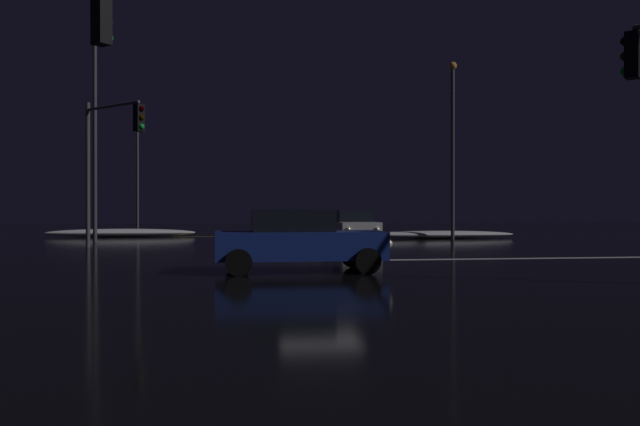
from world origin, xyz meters
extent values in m
cube|color=black|center=(0.00, 0.00, -0.05)|extent=(120.00, 120.00, 0.10)
cube|color=white|center=(0.00, 8.13, 0.00)|extent=(0.35, 13.92, 0.01)
cube|color=yellow|center=(0.00, 19.73, 0.00)|extent=(22.00, 0.15, 0.01)
cube|color=white|center=(8.23, 0.00, 0.00)|extent=(13.92, 0.40, 0.01)
ellipsoid|color=white|center=(-8.93, 20.00, 0.24)|extent=(8.66, 1.50, 0.48)
ellipsoid|color=white|center=(8.93, 15.16, 0.21)|extent=(8.79, 1.50, 0.42)
cube|color=silver|center=(3.14, 10.45, 0.67)|extent=(1.80, 4.20, 0.70)
cube|color=black|center=(3.14, 10.65, 1.29)|extent=(1.60, 2.00, 0.55)
cylinder|color=black|center=(4.04, 8.90, 0.32)|extent=(0.22, 0.64, 0.64)
cylinder|color=black|center=(2.24, 8.90, 0.32)|extent=(0.22, 0.64, 0.64)
cylinder|color=black|center=(4.04, 12.00, 0.32)|extent=(0.22, 0.64, 0.64)
cylinder|color=black|center=(2.24, 12.00, 0.32)|extent=(0.22, 0.64, 0.64)
sphere|color=#F9EFC6|center=(3.79, 8.33, 0.72)|extent=(0.22, 0.22, 0.22)
sphere|color=#F9EFC6|center=(2.49, 8.33, 0.72)|extent=(0.22, 0.22, 0.22)
cube|color=black|center=(3.71, 16.99, 0.67)|extent=(1.80, 4.20, 0.70)
cube|color=black|center=(3.71, 17.19, 1.29)|extent=(1.60, 2.00, 0.55)
cylinder|color=black|center=(4.61, 15.44, 0.32)|extent=(0.22, 0.64, 0.64)
cylinder|color=black|center=(2.81, 15.44, 0.32)|extent=(0.22, 0.64, 0.64)
cylinder|color=black|center=(4.61, 18.54, 0.32)|extent=(0.22, 0.64, 0.64)
cylinder|color=black|center=(2.81, 18.54, 0.32)|extent=(0.22, 0.64, 0.64)
sphere|color=#F9EFC6|center=(4.36, 14.87, 0.72)|extent=(0.22, 0.22, 0.22)
sphere|color=#F9EFC6|center=(3.06, 14.87, 0.72)|extent=(0.22, 0.22, 0.22)
cube|color=#C66014|center=(3.61, 23.05, 0.67)|extent=(1.80, 4.20, 0.70)
cube|color=black|center=(3.61, 23.25, 1.29)|extent=(1.60, 2.00, 0.55)
cylinder|color=black|center=(4.51, 21.50, 0.32)|extent=(0.22, 0.64, 0.64)
cylinder|color=black|center=(2.71, 21.50, 0.32)|extent=(0.22, 0.64, 0.64)
cylinder|color=black|center=(4.51, 24.60, 0.32)|extent=(0.22, 0.64, 0.64)
cylinder|color=black|center=(2.71, 24.60, 0.32)|extent=(0.22, 0.64, 0.64)
sphere|color=#F9EFC6|center=(4.26, 20.93, 0.72)|extent=(0.22, 0.22, 0.22)
sphere|color=#F9EFC6|center=(2.96, 20.93, 0.72)|extent=(0.22, 0.22, 0.22)
cube|color=#B7B7BC|center=(3.25, 29.10, 0.67)|extent=(1.80, 4.20, 0.70)
cube|color=black|center=(3.25, 29.30, 1.29)|extent=(1.60, 2.00, 0.55)
cylinder|color=black|center=(4.15, 27.55, 0.32)|extent=(0.22, 0.64, 0.64)
cylinder|color=black|center=(2.35, 27.55, 0.32)|extent=(0.22, 0.64, 0.64)
cylinder|color=black|center=(4.15, 30.65, 0.32)|extent=(0.22, 0.64, 0.64)
cylinder|color=black|center=(2.35, 30.65, 0.32)|extent=(0.22, 0.64, 0.64)
sphere|color=#F9EFC6|center=(3.90, 26.98, 0.72)|extent=(0.22, 0.22, 0.22)
sphere|color=#F9EFC6|center=(2.60, 26.98, 0.72)|extent=(0.22, 0.22, 0.22)
cube|color=maroon|center=(3.20, 35.44, 0.67)|extent=(1.80, 4.20, 0.70)
cube|color=black|center=(3.20, 35.64, 1.29)|extent=(1.60, 2.00, 0.55)
cylinder|color=black|center=(4.10, 33.89, 0.32)|extent=(0.22, 0.64, 0.64)
cylinder|color=black|center=(2.30, 33.89, 0.32)|extent=(0.22, 0.64, 0.64)
cylinder|color=black|center=(4.10, 36.99, 0.32)|extent=(0.22, 0.64, 0.64)
cylinder|color=black|center=(2.30, 36.99, 0.32)|extent=(0.22, 0.64, 0.64)
sphere|color=#F9EFC6|center=(3.85, 33.32, 0.72)|extent=(0.22, 0.22, 0.22)
sphere|color=#F9EFC6|center=(2.55, 33.32, 0.72)|extent=(0.22, 0.22, 0.22)
cube|color=#14512D|center=(3.29, 42.14, 0.67)|extent=(1.80, 4.20, 0.70)
cube|color=black|center=(3.29, 42.34, 1.29)|extent=(1.60, 2.00, 0.55)
cylinder|color=black|center=(4.19, 40.59, 0.32)|extent=(0.22, 0.64, 0.64)
cylinder|color=black|center=(2.39, 40.59, 0.32)|extent=(0.22, 0.64, 0.64)
cylinder|color=black|center=(4.19, 43.69, 0.32)|extent=(0.22, 0.64, 0.64)
cylinder|color=black|center=(2.39, 43.69, 0.32)|extent=(0.22, 0.64, 0.64)
sphere|color=#F9EFC6|center=(3.94, 40.02, 0.72)|extent=(0.22, 0.22, 0.22)
sphere|color=#F9EFC6|center=(2.64, 40.02, 0.72)|extent=(0.22, 0.22, 0.22)
cube|color=navy|center=(-1.02, -3.48, 0.67)|extent=(4.20, 1.80, 0.70)
cube|color=black|center=(-1.22, -3.48, 1.29)|extent=(2.00, 1.60, 0.55)
cylinder|color=black|center=(0.53, -2.58, 0.32)|extent=(0.64, 0.22, 0.64)
cylinder|color=black|center=(0.53, -4.38, 0.32)|extent=(0.64, 0.22, 0.64)
cylinder|color=black|center=(-2.57, -2.58, 0.32)|extent=(0.64, 0.22, 0.64)
cylinder|color=black|center=(-2.57, -4.38, 0.32)|extent=(0.64, 0.22, 0.64)
sphere|color=#F9EFC6|center=(1.10, -2.83, 0.72)|extent=(0.22, 0.22, 0.22)
sphere|color=#F9EFC6|center=(1.10, -4.13, 0.72)|extent=(0.22, 0.22, 0.22)
cube|color=black|center=(-5.47, -5.47, 5.57)|extent=(0.46, 0.46, 1.05)
sphere|color=black|center=(-5.36, -5.36, 5.91)|extent=(0.22, 0.22, 0.22)
sphere|color=black|center=(-5.36, -5.36, 5.57)|extent=(0.22, 0.22, 0.22)
sphere|color=green|center=(-5.36, -5.36, 5.22)|extent=(0.22, 0.22, 0.22)
cylinder|color=#4C4C51|center=(-8.53, 8.53, 3.03)|extent=(0.18, 0.18, 6.06)
cylinder|color=#4C4C51|center=(-7.35, 7.35, 5.76)|extent=(2.46, 2.46, 0.12)
cube|color=black|center=(-6.16, 6.16, 5.13)|extent=(0.46, 0.46, 1.05)
sphere|color=black|center=(-6.05, 6.05, 5.48)|extent=(0.22, 0.22, 0.22)
sphere|color=black|center=(-6.05, 6.05, 5.13)|extent=(0.22, 0.22, 0.22)
sphere|color=green|center=(-6.05, 6.05, 4.79)|extent=(0.22, 0.22, 0.22)
cube|color=black|center=(6.23, -6.23, 5.05)|extent=(0.46, 0.46, 1.05)
sphere|color=black|center=(6.12, -6.12, 5.40)|extent=(0.22, 0.22, 0.22)
sphere|color=black|center=(6.12, -6.12, 5.05)|extent=(0.22, 0.22, 0.22)
sphere|color=green|center=(6.12, -6.12, 4.71)|extent=(0.22, 0.22, 0.22)
cylinder|color=#424247|center=(-9.23, 29.73, 4.28)|extent=(0.20, 0.20, 8.55)
sphere|color=#F9AD47|center=(-9.23, 29.73, 8.73)|extent=(0.44, 0.44, 0.44)
cylinder|color=#424247|center=(-9.23, 13.73, 4.89)|extent=(0.20, 0.20, 9.78)
sphere|color=#F9AD47|center=(-9.23, 13.73, 9.96)|extent=(0.44, 0.44, 0.44)
cylinder|color=#424247|center=(9.23, 13.73, 4.57)|extent=(0.20, 0.20, 9.13)
sphere|color=#F9AD47|center=(9.23, 13.73, 9.31)|extent=(0.44, 0.44, 0.44)
camera|label=1|loc=(-2.91, -19.75, 1.53)|focal=36.56mm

